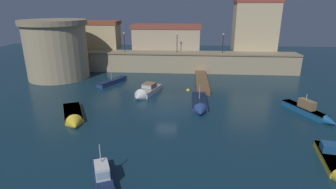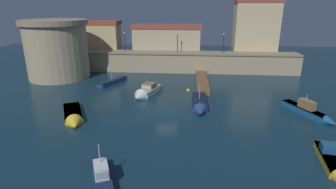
% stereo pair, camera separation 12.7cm
% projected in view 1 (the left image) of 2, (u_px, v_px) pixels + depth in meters
% --- Properties ---
extents(ground_plane, '(105.74, 105.74, 0.00)m').
position_uv_depth(ground_plane, '(166.00, 110.00, 31.61)').
color(ground_plane, '#112D3D').
extents(quay_wall, '(43.89, 3.78, 3.59)m').
position_uv_depth(quay_wall, '(175.00, 62.00, 49.32)').
color(quay_wall, tan).
rests_on(quay_wall, ground).
extents(old_town_backdrop, '(40.85, 5.58, 9.48)m').
position_uv_depth(old_town_backdrop, '(175.00, 33.00, 51.58)').
color(old_town_backdrop, tan).
rests_on(old_town_backdrop, ground).
extents(fortress_tower, '(10.60, 10.60, 9.52)m').
position_uv_depth(fortress_tower, '(56.00, 49.00, 44.18)').
color(fortress_tower, tan).
rests_on(fortress_tower, ground).
extents(pier_dock, '(1.87, 11.98, 0.70)m').
position_uv_depth(pier_dock, '(202.00, 81.00, 42.16)').
color(pier_dock, brown).
rests_on(pier_dock, ground).
extents(quay_lamp_0, '(0.32, 0.32, 3.46)m').
position_uv_depth(quay_lamp_0, '(124.00, 39.00, 48.70)').
color(quay_lamp_0, black).
rests_on(quay_lamp_0, quay_wall).
extents(quay_lamp_1, '(0.32, 0.32, 3.36)m').
position_uv_depth(quay_lamp_1, '(177.00, 40.00, 48.01)').
color(quay_lamp_1, black).
rests_on(quay_lamp_1, quay_wall).
extents(quay_lamp_2, '(0.32, 0.32, 3.41)m').
position_uv_depth(quay_lamp_2, '(223.00, 40.00, 47.40)').
color(quay_lamp_2, black).
rests_on(quay_lamp_2, quay_wall).
extents(moored_boat_0, '(3.53, 6.08, 3.14)m').
position_uv_depth(moored_boat_0, '(104.00, 184.00, 17.77)').
color(moored_boat_0, navy).
rests_on(moored_boat_0, ground).
extents(moored_boat_1, '(4.03, 6.53, 2.90)m').
position_uv_depth(moored_boat_1, '(115.00, 80.00, 42.51)').
color(moored_boat_1, navy).
rests_on(moored_boat_1, ground).
extents(moored_boat_2, '(2.45, 6.48, 1.57)m').
position_uv_depth(moored_boat_2, '(334.00, 164.00, 20.33)').
color(moored_boat_2, gold).
rests_on(moored_boat_2, ground).
extents(moored_boat_3, '(3.68, 6.47, 1.96)m').
position_uv_depth(moored_boat_3, '(146.00, 92.00, 36.64)').
color(moored_boat_3, white).
rests_on(moored_boat_3, ground).
extents(moored_boat_4, '(1.82, 6.98, 2.98)m').
position_uv_depth(moored_boat_4, '(200.00, 105.00, 32.20)').
color(moored_boat_4, navy).
rests_on(moored_boat_4, ground).
extents(moored_boat_5, '(4.74, 7.04, 1.75)m').
position_uv_depth(moored_boat_5, '(74.00, 117.00, 28.86)').
color(moored_boat_5, gold).
rests_on(moored_boat_5, ground).
extents(moored_boat_6, '(4.02, 6.98, 2.46)m').
position_uv_depth(moored_boat_6, '(309.00, 111.00, 29.90)').
color(moored_boat_6, '#195689').
rests_on(moored_boat_6, ground).
extents(mooring_buoy_0, '(0.55, 0.55, 0.55)m').
position_uv_depth(mooring_buoy_0, '(188.00, 90.00, 38.73)').
color(mooring_buoy_0, yellow).
rests_on(mooring_buoy_0, ground).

